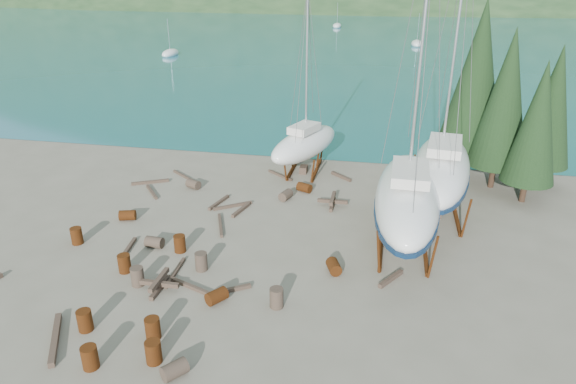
% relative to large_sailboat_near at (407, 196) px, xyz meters
% --- Properties ---
extents(ground, '(600.00, 600.00, 0.00)m').
position_rel_large_sailboat_near_xyz_m(ground, '(-6.84, -3.15, -2.70)').
color(ground, '#686252').
rests_on(ground, ground).
extents(cypress_near_right, '(3.60, 3.60, 10.00)m').
position_rel_large_sailboat_near_xyz_m(cypress_near_right, '(5.66, 8.85, 3.09)').
color(cypress_near_right, black).
rests_on(cypress_near_right, ground).
extents(cypress_mid_right, '(3.06, 3.06, 8.50)m').
position_rel_large_sailboat_near_xyz_m(cypress_mid_right, '(7.16, 6.85, 2.21)').
color(cypress_mid_right, black).
rests_on(cypress_mid_right, ground).
extents(cypress_back_left, '(4.14, 4.14, 11.50)m').
position_rel_large_sailboat_near_xyz_m(cypress_back_left, '(4.16, 10.85, 3.96)').
color(cypress_back_left, black).
rests_on(cypress_back_left, ground).
extents(cypress_far_right, '(3.24, 3.24, 9.00)m').
position_rel_large_sailboat_near_xyz_m(cypress_far_right, '(8.66, 9.85, 2.50)').
color(cypress_far_right, black).
rests_on(cypress_far_right, ground).
extents(moored_boat_left, '(2.00, 5.00, 6.05)m').
position_rel_large_sailboat_near_xyz_m(moored_boat_left, '(-36.84, 56.85, -2.32)').
color(moored_boat_left, white).
rests_on(moored_boat_left, ground).
extents(moored_boat_mid, '(2.00, 5.00, 6.05)m').
position_rel_large_sailboat_near_xyz_m(moored_boat_mid, '(3.16, 76.85, -2.32)').
color(moored_boat_mid, white).
rests_on(moored_boat_mid, ground).
extents(moored_boat_far, '(2.00, 5.00, 6.05)m').
position_rel_large_sailboat_near_xyz_m(moored_boat_far, '(-14.84, 106.85, -2.32)').
color(moored_boat_far, white).
rests_on(moored_boat_far, ground).
extents(large_sailboat_near, '(3.35, 10.72, 16.78)m').
position_rel_large_sailboat_near_xyz_m(large_sailboat_near, '(0.00, 0.00, 0.00)').
color(large_sailboat_near, white).
rests_on(large_sailboat_near, ground).
extents(large_sailboat_far, '(4.35, 10.96, 16.87)m').
position_rel_large_sailboat_near_xyz_m(large_sailboat_far, '(1.92, 4.28, 0.05)').
color(large_sailboat_far, white).
rests_on(large_sailboat_far, ground).
extents(small_sailboat_shore, '(4.97, 7.98, 12.19)m').
position_rel_large_sailboat_near_xyz_m(small_sailboat_shore, '(-6.67, 9.38, -0.70)').
color(small_sailboat_shore, white).
rests_on(small_sailboat_shore, ground).
extents(worker, '(0.44, 0.66, 1.79)m').
position_rel_large_sailboat_near_xyz_m(worker, '(-0.44, 1.82, -1.81)').
color(worker, navy).
rests_on(worker, ground).
extents(drum_0, '(0.58, 0.58, 0.88)m').
position_rel_large_sailboat_near_xyz_m(drum_0, '(-12.21, -9.34, -2.26)').
color(drum_0, '#613210').
rests_on(drum_0, ground).
extents(drum_1, '(1.01, 1.05, 0.58)m').
position_rel_large_sailboat_near_xyz_m(drum_1, '(-7.82, -11.03, -2.41)').
color(drum_1, '#2D2823').
rests_on(drum_1, ground).
extents(drum_2, '(1.00, 0.80, 0.58)m').
position_rel_large_sailboat_near_xyz_m(drum_2, '(-15.17, -0.12, -2.41)').
color(drum_2, '#613210').
rests_on(drum_2, ground).
extents(drum_3, '(0.58, 0.58, 0.88)m').
position_rel_large_sailboat_near_xyz_m(drum_3, '(-10.90, -11.18, -2.26)').
color(drum_3, '#613210').
rests_on(drum_3, ground).
extents(drum_4, '(1.04, 0.89, 0.58)m').
position_rel_large_sailboat_near_xyz_m(drum_4, '(-6.07, 5.73, -2.41)').
color(drum_4, '#613210').
rests_on(drum_4, ground).
extents(drum_5, '(0.58, 0.58, 0.88)m').
position_rel_large_sailboat_near_xyz_m(drum_5, '(-9.29, -4.29, -2.26)').
color(drum_5, '#2D2823').
rests_on(drum_5, ground).
extents(drum_6, '(0.86, 1.03, 0.58)m').
position_rel_large_sailboat_near_xyz_m(drum_6, '(-3.18, -3.29, -2.41)').
color(drum_6, '#613210').
rests_on(drum_6, ground).
extents(drum_7, '(0.58, 0.58, 0.88)m').
position_rel_large_sailboat_near_xyz_m(drum_7, '(-8.83, -10.49, -2.26)').
color(drum_7, '#613210').
rests_on(drum_7, ground).
extents(drum_8, '(0.58, 0.58, 0.88)m').
position_rel_large_sailboat_near_xyz_m(drum_8, '(-16.43, -3.12, -2.26)').
color(drum_8, '#613210').
rests_on(drum_8, ground).
extents(drum_9, '(1.04, 0.89, 0.58)m').
position_rel_large_sailboat_near_xyz_m(drum_9, '(-13.17, 4.91, -2.41)').
color(drum_9, '#2D2823').
rests_on(drum_9, ground).
extents(drum_10, '(0.58, 0.58, 0.88)m').
position_rel_large_sailboat_near_xyz_m(drum_10, '(-9.42, -9.27, -2.26)').
color(drum_10, '#613210').
rests_on(drum_10, ground).
extents(drum_11, '(0.83, 1.02, 0.58)m').
position_rel_large_sailboat_near_xyz_m(drum_11, '(-6.99, 4.34, -2.41)').
color(drum_11, '#2D2823').
rests_on(drum_11, ground).
extents(drum_12, '(0.99, 1.05, 0.58)m').
position_rel_large_sailboat_near_xyz_m(drum_12, '(-7.77, -6.60, -2.41)').
color(drum_12, '#613210').
rests_on(drum_12, ground).
extents(drum_13, '(0.58, 0.58, 0.88)m').
position_rel_large_sailboat_near_xyz_m(drum_13, '(-12.73, -5.14, -2.26)').
color(drum_13, '#613210').
rests_on(drum_13, ground).
extents(drum_14, '(0.58, 0.58, 0.88)m').
position_rel_large_sailboat_near_xyz_m(drum_14, '(-10.92, -2.88, -2.26)').
color(drum_14, '#613210').
rests_on(drum_14, ground).
extents(drum_15, '(0.92, 0.64, 0.58)m').
position_rel_large_sailboat_near_xyz_m(drum_15, '(-12.36, -2.73, -2.41)').
color(drum_15, '#2D2823').
rests_on(drum_15, ground).
extents(drum_16, '(0.58, 0.58, 0.88)m').
position_rel_large_sailboat_near_xyz_m(drum_16, '(-11.63, -6.04, -2.26)').
color(drum_16, '#2D2823').
rests_on(drum_16, ground).
extents(drum_17, '(0.58, 0.58, 0.88)m').
position_rel_large_sailboat_near_xyz_m(drum_17, '(-5.22, -6.43, -2.26)').
color(drum_17, '#2D2823').
rests_on(drum_17, ground).
extents(timber_0, '(2.34, 1.86, 0.14)m').
position_rel_large_sailboat_near_xyz_m(timber_0, '(-14.44, 6.57, -2.63)').
color(timber_0, '#4E392C').
rests_on(timber_0, ground).
extents(timber_1, '(1.11, 1.56, 0.19)m').
position_rel_large_sailboat_near_xyz_m(timber_1, '(-0.55, -3.52, -2.61)').
color(timber_1, '#4E392C').
rests_on(timber_1, ground).
extents(timber_2, '(2.24, 1.27, 0.19)m').
position_rel_large_sailboat_near_xyz_m(timber_2, '(-16.28, 5.15, -2.61)').
color(timber_2, '#4E392C').
rests_on(timber_2, ground).
extents(timber_3, '(0.27, 2.48, 0.15)m').
position_rel_large_sailboat_near_xyz_m(timber_3, '(-10.37, -4.87, -2.63)').
color(timber_3, '#4E392C').
rests_on(timber_3, ground).
extents(timber_4, '(0.68, 2.11, 0.17)m').
position_rel_large_sailboat_near_xyz_m(timber_4, '(-10.82, 2.94, -2.62)').
color(timber_4, '#4E392C').
rests_on(timber_4, ground).
extents(timber_5, '(2.75, 1.21, 0.16)m').
position_rel_large_sailboat_near_xyz_m(timber_5, '(-9.15, -5.87, -2.62)').
color(timber_5, '#4E392C').
rests_on(timber_5, ground).
extents(timber_6, '(1.50, 1.39, 0.19)m').
position_rel_large_sailboat_near_xyz_m(timber_6, '(-4.01, 8.58, -2.61)').
color(timber_6, '#4E392C').
rests_on(timber_6, ground).
extents(timber_7, '(1.36, 0.95, 0.17)m').
position_rel_large_sailboat_near_xyz_m(timber_7, '(-7.28, -5.66, -2.62)').
color(timber_7, '#4E392C').
rests_on(timber_7, ground).
extents(timber_8, '(0.64, 1.90, 0.19)m').
position_rel_large_sailboat_near_xyz_m(timber_8, '(-9.22, 2.17, -2.61)').
color(timber_8, '#4E392C').
rests_on(timber_8, ground).
extents(timber_9, '(1.96, 1.59, 0.15)m').
position_rel_large_sailboat_near_xyz_m(timber_9, '(-8.14, 8.03, -2.63)').
color(timber_9, '#4E392C').
rests_on(timber_9, ground).
extents(timber_10, '(2.05, 1.52, 0.16)m').
position_rel_large_sailboat_near_xyz_m(timber_10, '(-9.87, 2.66, -2.62)').
color(timber_10, '#4E392C').
rests_on(timber_10, ground).
extents(timber_11, '(1.10, 2.56, 0.15)m').
position_rel_large_sailboat_near_xyz_m(timber_11, '(-9.81, 0.12, -2.63)').
color(timber_11, '#4E392C').
rests_on(timber_11, ground).
extents(timber_12, '(0.48, 2.24, 0.17)m').
position_rel_large_sailboat_near_xyz_m(timber_12, '(-13.54, -3.32, -2.62)').
color(timber_12, '#4E392C').
rests_on(timber_12, ground).
extents(timber_16, '(1.65, 2.76, 0.23)m').
position_rel_large_sailboat_near_xyz_m(timber_16, '(-12.99, -10.19, -2.59)').
color(timber_16, '#4E392C').
rests_on(timber_16, ground).
extents(timber_17, '(1.56, 1.88, 0.16)m').
position_rel_large_sailboat_near_xyz_m(timber_17, '(-15.50, 3.68, -2.62)').
color(timber_17, '#4E392C').
rests_on(timber_17, ground).
extents(timber_pile_fore, '(1.80, 1.80, 0.60)m').
position_rel_large_sailboat_near_xyz_m(timber_pile_fore, '(-10.54, -6.20, -2.40)').
color(timber_pile_fore, '#4E392C').
rests_on(timber_pile_fore, ground).
extents(timber_pile_aft, '(1.80, 1.80, 0.60)m').
position_rel_large_sailboat_near_xyz_m(timber_pile_aft, '(-4.07, 3.96, -2.40)').
color(timber_pile_aft, '#4E392C').
rests_on(timber_pile_aft, ground).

